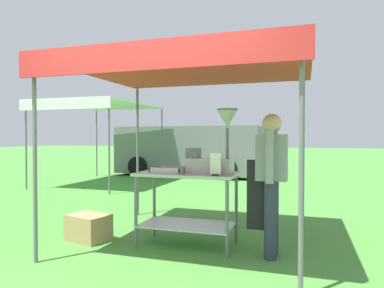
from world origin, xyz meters
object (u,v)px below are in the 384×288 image
at_px(stall_canopy, 189,72).
at_px(donut_tray, 169,171).
at_px(menu_sign, 215,166).
at_px(van_grey, 190,150).
at_px(neighbour_tent, 100,106).
at_px(supply_crate, 88,227).
at_px(donut_cart, 187,193).
at_px(vendor, 271,177).
at_px(donut_fryer, 214,151).

height_order(stall_canopy, donut_tray, stall_canopy).
relative_size(menu_sign, van_grey, 0.05).
xyz_separation_m(donut_tray, menu_sign, (0.62, -0.13, 0.09)).
bearing_deg(stall_canopy, neighbour_tent, 132.63).
bearing_deg(menu_sign, supply_crate, 179.07).
distance_m(stall_canopy, donut_cart, 1.51).
distance_m(stall_canopy, van_grey, 7.94).
bearing_deg(van_grey, donut_cart, -72.00).
bearing_deg(supply_crate, donut_cart, 8.04).
height_order(menu_sign, neighbour_tent, neighbour_tent).
xyz_separation_m(donut_cart, vendor, (1.03, -0.08, 0.24)).
bearing_deg(vendor, donut_cart, 175.80).
relative_size(donut_fryer, menu_sign, 3.07).
bearing_deg(donut_cart, vendor, -4.20).
bearing_deg(donut_tray, donut_fryer, 16.27).
xyz_separation_m(stall_canopy, van_grey, (-2.45, 7.44, -1.29)).
distance_m(donut_cart, van_grey, 7.93).
relative_size(menu_sign, supply_crate, 0.43).
xyz_separation_m(menu_sign, neighbour_tent, (-4.60, 4.86, 1.20)).
distance_m(donut_cart, donut_tray, 0.35).
height_order(van_grey, neighbour_tent, neighbour_tent).
height_order(menu_sign, supply_crate, menu_sign).
relative_size(stall_canopy, supply_crate, 4.88).
bearing_deg(supply_crate, menu_sign, -0.93).
bearing_deg(donut_tray, neighbour_tent, 130.05).
height_order(donut_cart, donut_tray, donut_tray).
bearing_deg(stall_canopy, donut_tray, -138.96).
bearing_deg(vendor, stall_canopy, 170.44).
height_order(donut_fryer, neighbour_tent, neighbour_tent).
distance_m(donut_cart, donut_fryer, 0.62).
bearing_deg(menu_sign, stall_canopy, 143.31).
distance_m(donut_tray, vendor, 1.24).
xyz_separation_m(stall_canopy, supply_crate, (-1.30, -0.28, -2.00)).
xyz_separation_m(donut_cart, van_grey, (-2.45, 7.54, 0.22)).
height_order(stall_canopy, donut_fryer, stall_canopy).
relative_size(stall_canopy, donut_cart, 2.37).
distance_m(supply_crate, neighbour_tent, 5.99).
height_order(stall_canopy, supply_crate, stall_canopy).
height_order(donut_tray, donut_fryer, donut_fryer).
height_order(vendor, van_grey, van_grey).
distance_m(stall_canopy, donut_fryer, 1.04).
bearing_deg(vendor, van_grey, 114.54).
relative_size(donut_tray, neighbour_tent, 0.12).
xyz_separation_m(stall_canopy, neighbour_tent, (-4.19, 4.55, 0.05)).
height_order(menu_sign, van_grey, van_grey).
height_order(supply_crate, van_grey, van_grey).
bearing_deg(vendor, supply_crate, -177.34).
bearing_deg(stall_canopy, van_grey, 108.22).
xyz_separation_m(donut_fryer, neighbour_tent, (-4.51, 4.58, 1.04)).
xyz_separation_m(stall_canopy, donut_tray, (-0.21, -0.18, -1.24)).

